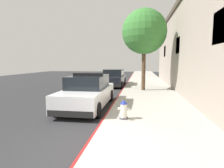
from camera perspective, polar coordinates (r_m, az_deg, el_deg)
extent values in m
cube|color=#2B2B2D|center=(15.44, -11.98, -2.13)|extent=(33.75, 60.00, 0.20)
cube|color=#ADA89E|center=(14.46, 10.89, -2.00)|extent=(3.78, 60.00, 0.15)
cube|color=maroon|center=(14.51, 3.24, -1.87)|extent=(0.08, 60.00, 0.15)
cube|color=black|center=(7.21, 30.15, 14.86)|extent=(0.06, 1.30, 1.10)
cube|color=black|center=(13.96, 19.35, 10.94)|extent=(0.06, 1.30, 1.10)
cube|color=black|center=(20.89, 15.72, 9.50)|extent=(0.06, 1.30, 1.10)
cube|color=white|center=(9.31, -7.33, -3.52)|extent=(1.84, 4.80, 0.76)
cube|color=black|center=(9.36, -7.14, 0.74)|extent=(1.64, 2.50, 0.60)
cube|color=black|center=(7.20, -12.44, -8.76)|extent=(1.76, 0.16, 0.24)
cube|color=black|center=(11.59, -4.15, -2.79)|extent=(1.76, 0.16, 0.24)
cylinder|color=black|center=(11.20, -9.18, -3.18)|extent=(0.22, 0.64, 0.64)
cylinder|color=black|center=(10.81, -0.44, -3.45)|extent=(0.22, 0.64, 0.64)
cylinder|color=black|center=(8.10, -16.54, -7.15)|extent=(0.22, 0.64, 0.64)
cylinder|color=black|center=(7.54, -4.50, -7.91)|extent=(0.22, 0.64, 0.64)
cube|color=black|center=(9.28, -7.25, 2.92)|extent=(1.48, 0.20, 0.12)
cube|color=red|center=(9.38, -9.31, 2.93)|extent=(0.44, 0.18, 0.11)
cube|color=#1E33E0|center=(9.19, -5.15, 2.91)|extent=(0.44, 0.18, 0.11)
cube|color=black|center=(17.62, 0.53, 1.31)|extent=(1.84, 4.80, 0.76)
cube|color=black|center=(17.72, 0.60, 3.54)|extent=(1.64, 2.50, 0.60)
cube|color=black|center=(15.35, -0.68, -0.46)|extent=(1.76, 0.16, 0.24)
cube|color=black|center=(19.96, 1.47, 1.18)|extent=(1.76, 0.16, 0.24)
cylinder|color=black|center=(19.45, -1.28, 1.04)|extent=(0.22, 0.64, 0.64)
cylinder|color=black|center=(19.24, 3.77, 0.96)|extent=(0.22, 0.64, 0.64)
cylinder|color=black|center=(16.13, -3.34, -0.12)|extent=(0.22, 0.64, 0.64)
cylinder|color=black|center=(15.87, 2.75, -0.23)|extent=(0.22, 0.64, 0.64)
cylinder|color=#4C4C51|center=(7.03, 3.55, -10.21)|extent=(0.32, 0.32, 0.06)
cylinder|color=silver|center=(6.95, 3.57, -8.00)|extent=(0.24, 0.24, 0.50)
cone|color=navy|center=(6.88, 3.59, -5.42)|extent=(0.28, 0.28, 0.14)
cylinder|color=#4C4C51|center=(6.86, 3.59, -4.61)|extent=(0.05, 0.05, 0.06)
cylinder|color=silver|center=(6.95, 2.16, -7.48)|extent=(0.10, 0.10, 0.10)
cylinder|color=silver|center=(6.93, 4.98, -7.56)|extent=(0.10, 0.10, 0.10)
cylinder|color=silver|center=(6.78, 3.43, -8.30)|extent=(0.13, 0.12, 0.13)
cylinder|color=brown|center=(14.13, 9.51, 4.49)|extent=(0.28, 0.28, 3.13)
sphere|color=#387A33|center=(14.29, 9.72, 15.35)|extent=(3.23, 3.23, 3.23)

